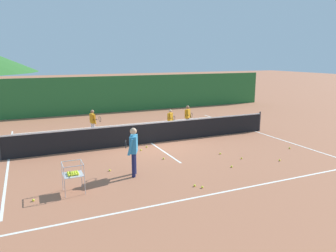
{
  "coord_description": "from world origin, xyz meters",
  "views": [
    {
      "loc": [
        -5.12,
        -13.47,
        3.93
      ],
      "look_at": [
        0.34,
        -1.16,
        1.01
      ],
      "focal_mm": 34.43,
      "sensor_mm": 36.0,
      "label": 1
    }
  ],
  "objects_px": {
    "tennis_ball_0": "(202,187)",
    "tennis_ball_4": "(110,170)",
    "student_2": "(188,115)",
    "tennis_ball_3": "(147,147)",
    "student_0": "(93,120)",
    "tennis_ball_2": "(33,200)",
    "tennis_net": "(151,133)",
    "tennis_ball_10": "(195,186)",
    "tennis_ball_6": "(220,154)",
    "tennis_ball_8": "(141,150)",
    "student_1": "(170,119)",
    "tennis_ball_5": "(242,158)",
    "tennis_ball_11": "(290,148)",
    "tennis_ball_1": "(164,158)",
    "instructor": "(133,147)",
    "ball_cart": "(73,174)",
    "tennis_ball_7": "(232,167)",
    "tennis_ball_9": "(280,160)"
  },
  "relations": [
    {
      "from": "tennis_ball_0",
      "to": "tennis_ball_4",
      "type": "distance_m",
      "value": 3.42
    },
    {
      "from": "student_2",
      "to": "tennis_ball_3",
      "type": "height_order",
      "value": "student_2"
    },
    {
      "from": "student_0",
      "to": "tennis_ball_2",
      "type": "xyz_separation_m",
      "value": [
        -3.05,
        -6.98,
        -0.76
      ]
    },
    {
      "from": "tennis_net",
      "to": "tennis_ball_10",
      "type": "relative_size",
      "value": 184.6
    },
    {
      "from": "tennis_ball_6",
      "to": "tennis_ball_8",
      "type": "bearing_deg",
      "value": 147.17
    },
    {
      "from": "tennis_ball_8",
      "to": "tennis_ball_3",
      "type": "bearing_deg",
      "value": 43.25
    },
    {
      "from": "student_1",
      "to": "tennis_ball_0",
      "type": "distance_m",
      "value": 7.5
    },
    {
      "from": "tennis_net",
      "to": "tennis_ball_5",
      "type": "height_order",
      "value": "tennis_net"
    },
    {
      "from": "tennis_ball_11",
      "to": "tennis_ball_6",
      "type": "bearing_deg",
      "value": 170.63
    },
    {
      "from": "tennis_ball_3",
      "to": "tennis_ball_8",
      "type": "bearing_deg",
      "value": -136.75
    },
    {
      "from": "student_2",
      "to": "tennis_ball_8",
      "type": "bearing_deg",
      "value": -142.89
    },
    {
      "from": "student_1",
      "to": "tennis_ball_2",
      "type": "bearing_deg",
      "value": -138.78
    },
    {
      "from": "tennis_ball_1",
      "to": "student_1",
      "type": "bearing_deg",
      "value": 62.43
    },
    {
      "from": "instructor",
      "to": "tennis_ball_0",
      "type": "relative_size",
      "value": 24.14
    },
    {
      "from": "instructor",
      "to": "tennis_ball_10",
      "type": "distance_m",
      "value": 2.39
    },
    {
      "from": "tennis_ball_10",
      "to": "student_0",
      "type": "bearing_deg",
      "value": 101.04
    },
    {
      "from": "student_2",
      "to": "ball_cart",
      "type": "distance_m",
      "value": 9.13
    },
    {
      "from": "instructor",
      "to": "tennis_ball_8",
      "type": "bearing_deg",
      "value": 66.1
    },
    {
      "from": "tennis_net",
      "to": "tennis_ball_0",
      "type": "distance_m",
      "value": 5.54
    },
    {
      "from": "tennis_ball_2",
      "to": "tennis_ball_7",
      "type": "height_order",
      "value": "same"
    },
    {
      "from": "student_0",
      "to": "tennis_ball_11",
      "type": "height_order",
      "value": "student_0"
    },
    {
      "from": "ball_cart",
      "to": "tennis_ball_1",
      "type": "relative_size",
      "value": 13.22
    },
    {
      "from": "student_2",
      "to": "ball_cart",
      "type": "xyz_separation_m",
      "value": [
        -6.87,
        -6.0,
        -0.23
      ]
    },
    {
      "from": "tennis_ball_4",
      "to": "tennis_ball_10",
      "type": "distance_m",
      "value": 3.17
    },
    {
      "from": "student_0",
      "to": "tennis_ball_9",
      "type": "distance_m",
      "value": 9.08
    },
    {
      "from": "tennis_ball_0",
      "to": "tennis_ball_1",
      "type": "distance_m",
      "value": 3.06
    },
    {
      "from": "tennis_ball_1",
      "to": "tennis_ball_11",
      "type": "relative_size",
      "value": 1.0
    },
    {
      "from": "tennis_ball_4",
      "to": "tennis_ball_8",
      "type": "height_order",
      "value": "same"
    },
    {
      "from": "tennis_ball_0",
      "to": "tennis_ball_7",
      "type": "bearing_deg",
      "value": 32.12
    },
    {
      "from": "ball_cart",
      "to": "tennis_ball_1",
      "type": "distance_m",
      "value": 4.09
    },
    {
      "from": "tennis_ball_1",
      "to": "ball_cart",
      "type": "bearing_deg",
      "value": -154.04
    },
    {
      "from": "student_0",
      "to": "ball_cart",
      "type": "bearing_deg",
      "value": -105.79
    },
    {
      "from": "tennis_ball_4",
      "to": "tennis_ball_11",
      "type": "bearing_deg",
      "value": -3.04
    },
    {
      "from": "tennis_ball_10",
      "to": "tennis_ball_11",
      "type": "distance_m",
      "value": 6.11
    },
    {
      "from": "student_2",
      "to": "tennis_ball_9",
      "type": "height_order",
      "value": "student_2"
    },
    {
      "from": "tennis_net",
      "to": "tennis_ball_7",
      "type": "bearing_deg",
      "value": -71.2
    },
    {
      "from": "tennis_ball_8",
      "to": "tennis_ball_9",
      "type": "relative_size",
      "value": 1.0
    },
    {
      "from": "tennis_ball_3",
      "to": "tennis_ball_9",
      "type": "distance_m",
      "value": 5.55
    },
    {
      "from": "student_2",
      "to": "tennis_ball_5",
      "type": "distance_m",
      "value": 5.5
    },
    {
      "from": "tennis_ball_6",
      "to": "tennis_ball_11",
      "type": "relative_size",
      "value": 1.0
    },
    {
      "from": "student_0",
      "to": "tennis_ball_3",
      "type": "height_order",
      "value": "student_0"
    },
    {
      "from": "instructor",
      "to": "tennis_ball_8",
      "type": "distance_m",
      "value": 3.04
    },
    {
      "from": "student_2",
      "to": "tennis_ball_10",
      "type": "relative_size",
      "value": 19.67
    },
    {
      "from": "tennis_ball_3",
      "to": "tennis_ball_7",
      "type": "xyz_separation_m",
      "value": [
        1.92,
        -3.69,
        0.0
      ]
    },
    {
      "from": "tennis_ball_2",
      "to": "student_0",
      "type": "bearing_deg",
      "value": 66.42
    },
    {
      "from": "student_1",
      "to": "tennis_net",
      "type": "bearing_deg",
      "value": -136.14
    },
    {
      "from": "student_2",
      "to": "tennis_ball_8",
      "type": "height_order",
      "value": "student_2"
    },
    {
      "from": "instructor",
      "to": "tennis_ball_8",
      "type": "xyz_separation_m",
      "value": [
        1.17,
        2.64,
        -0.95
      ]
    },
    {
      "from": "tennis_net",
      "to": "tennis_ball_11",
      "type": "bearing_deg",
      "value": -32.61
    },
    {
      "from": "tennis_ball_1",
      "to": "tennis_ball_10",
      "type": "height_order",
      "value": "same"
    }
  ]
}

